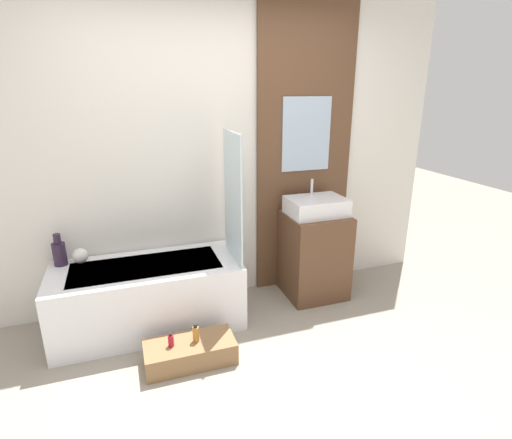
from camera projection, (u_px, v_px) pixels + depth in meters
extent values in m
plane|color=gray|center=(283.00, 410.00, 2.42)|extent=(12.00, 12.00, 0.00)
cube|color=silver|center=(215.00, 155.00, 3.42)|extent=(4.20, 0.06, 2.60)
cube|color=brown|center=(305.00, 152.00, 3.63)|extent=(0.92, 0.03, 2.60)
cube|color=#9EB2C6|center=(306.00, 134.00, 3.56)|extent=(0.47, 0.01, 0.65)
cube|color=white|center=(149.00, 296.00, 3.20)|extent=(1.45, 0.66, 0.53)
cube|color=silver|center=(146.00, 266.00, 3.12)|extent=(1.13, 0.46, 0.01)
cube|color=silver|center=(233.00, 197.00, 3.11)|extent=(0.01, 0.47, 1.01)
cube|color=olive|center=(190.00, 352.00, 2.82)|extent=(0.63, 0.29, 0.16)
cube|color=brown|center=(314.00, 255.00, 3.67)|extent=(0.53, 0.51, 0.78)
cube|color=white|center=(316.00, 206.00, 3.52)|extent=(0.50, 0.37, 0.15)
cylinder|color=silver|center=(312.00, 187.00, 3.57)|extent=(0.02, 0.02, 0.15)
cylinder|color=#2D1E33|center=(60.00, 254.00, 3.10)|extent=(0.10, 0.10, 0.18)
cylinder|color=#2D1E33|center=(57.00, 239.00, 3.06)|extent=(0.05, 0.05, 0.08)
sphere|color=silver|center=(80.00, 256.00, 3.15)|extent=(0.12, 0.12, 0.12)
cylinder|color=#B21928|center=(171.00, 341.00, 2.74)|extent=(0.04, 0.04, 0.08)
cylinder|color=black|center=(170.00, 334.00, 2.72)|extent=(0.02, 0.02, 0.02)
cylinder|color=#B2752D|center=(196.00, 334.00, 2.79)|extent=(0.04, 0.04, 0.11)
cylinder|color=black|center=(195.00, 326.00, 2.77)|extent=(0.03, 0.03, 0.02)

